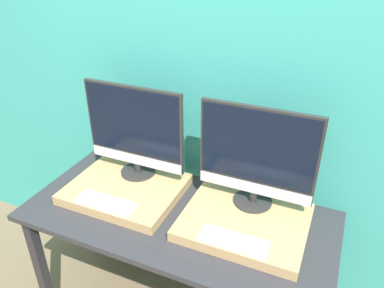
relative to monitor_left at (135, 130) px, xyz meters
The scene contains 8 objects.
wall_back 0.45m from the monitor_left, 36.62° to the left, with size 8.00×0.04×2.60m.
workbench 0.55m from the monitor_left, 28.36° to the right, with size 1.52×0.69×0.79m.
wooden_riser_left 0.32m from the monitor_left, 90.00° to the right, with size 0.57×0.47×0.05m.
monitor_left is the anchor object (origin of this frame).
keyboard_left 0.40m from the monitor_left, 90.00° to the right, with size 0.30×0.10×0.01m.
wooden_riser_right 0.72m from the monitor_left, 11.16° to the right, with size 0.57×0.47×0.05m.
monitor_right 0.65m from the monitor_left, ahead, with size 0.55×0.19×0.50m.
keyboard_right 0.76m from the monitor_left, 24.82° to the right, with size 0.30×0.10×0.01m.
Camera 1 is at (0.64, -0.94, 1.98)m, focal length 35.00 mm.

